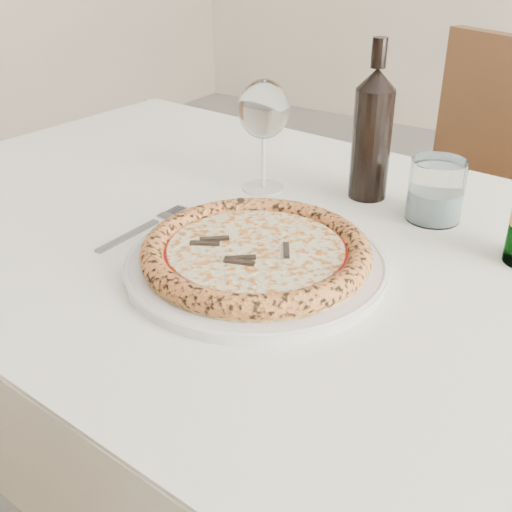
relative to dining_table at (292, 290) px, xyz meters
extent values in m
cube|color=brown|center=(0.00, 0.00, 0.06)|extent=(1.50, 0.94, 0.04)
cube|color=white|center=(0.00, 0.00, 0.08)|extent=(1.56, 1.01, 0.01)
cube|color=white|center=(0.00, 0.44, -0.03)|extent=(1.49, 0.01, 0.22)
cube|color=white|center=(0.00, -0.44, -0.03)|extent=(1.49, 0.01, 0.22)
cylinder|color=brown|center=(-0.66, 0.35, -0.32)|extent=(0.06, 0.06, 0.71)
cube|color=brown|center=(0.03, 0.67, -0.22)|extent=(0.59, 0.59, 0.04)
cylinder|color=brown|center=(0.13, 0.42, -0.46)|extent=(0.04, 0.04, 0.43)
cylinder|color=brown|center=(-0.07, 0.92, -0.46)|extent=(0.04, 0.04, 0.43)
cylinder|color=brown|center=(-0.22, 0.57, -0.46)|extent=(0.04, 0.04, 0.43)
cylinder|color=silver|center=(0.00, -0.10, 0.09)|extent=(0.35, 0.35, 0.01)
torus|color=silver|center=(0.00, -0.10, 0.10)|extent=(0.35, 0.35, 0.01)
cylinder|color=tan|center=(0.00, -0.10, 0.11)|extent=(0.30, 0.30, 0.01)
torus|color=#C77435|center=(0.00, -0.10, 0.11)|extent=(0.31, 0.31, 0.03)
cylinder|color=red|center=(0.00, -0.10, 0.11)|extent=(0.26, 0.26, 0.00)
cylinder|color=beige|center=(0.00, -0.10, 0.12)|extent=(0.24, 0.24, 0.00)
cube|color=#31281F|center=(0.03, -0.10, 0.12)|extent=(0.04, 0.01, 0.00)
cube|color=#31281F|center=(0.01, -0.05, 0.12)|extent=(0.02, 0.04, 0.00)
cube|color=#31281F|center=(-0.05, -0.06, 0.12)|extent=(0.04, 0.03, 0.00)
cube|color=#31281F|center=(-0.03, -0.12, 0.12)|extent=(0.04, 0.03, 0.00)
cube|color=#31281F|center=(0.02, -0.15, 0.12)|extent=(0.02, 0.04, 0.00)
cube|color=slate|center=(-0.21, -0.12, 0.09)|extent=(0.01, 0.12, 0.00)
cube|color=slate|center=(-0.21, -0.04, 0.09)|extent=(0.02, 0.02, 0.00)
cylinder|color=slate|center=(-0.22, -0.02, 0.09)|extent=(0.00, 0.03, 0.00)
cylinder|color=slate|center=(-0.21, -0.02, 0.09)|extent=(0.00, 0.03, 0.00)
cylinder|color=slate|center=(-0.21, -0.02, 0.09)|extent=(0.00, 0.03, 0.00)
cylinder|color=slate|center=(-0.20, -0.02, 0.09)|extent=(0.00, 0.03, 0.00)
cylinder|color=silver|center=(-0.14, 0.14, 0.09)|extent=(0.07, 0.07, 0.00)
cylinder|color=silver|center=(-0.14, 0.14, 0.14)|extent=(0.01, 0.01, 0.10)
ellipsoid|color=white|center=(-0.14, 0.14, 0.23)|extent=(0.08, 0.08, 0.10)
cylinder|color=white|center=(0.14, 0.19, 0.13)|extent=(0.08, 0.08, 0.10)
cylinder|color=#CFEEFF|center=(0.14, 0.19, 0.11)|extent=(0.08, 0.08, 0.05)
cylinder|color=black|center=(0.02, 0.21, 0.18)|extent=(0.06, 0.06, 0.18)
cone|color=black|center=(0.02, 0.21, 0.28)|extent=(0.06, 0.06, 0.03)
cylinder|color=black|center=(0.02, 0.21, 0.32)|extent=(0.02, 0.02, 0.05)
camera|label=1|loc=(0.41, -0.73, 0.51)|focal=45.00mm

